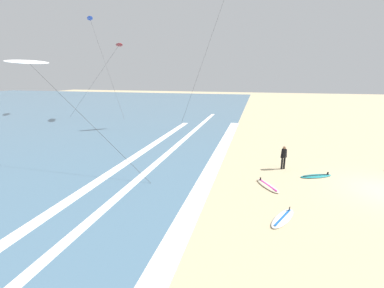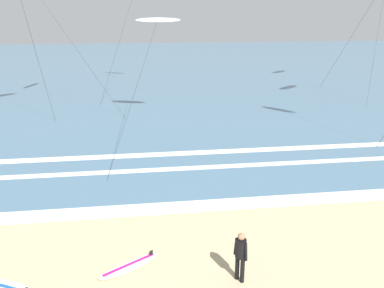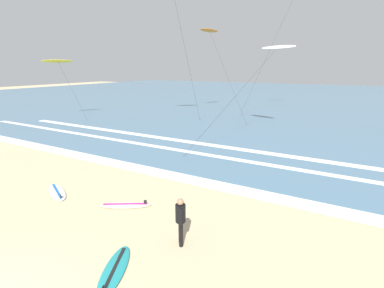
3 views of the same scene
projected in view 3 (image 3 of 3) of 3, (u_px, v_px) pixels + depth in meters
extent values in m
cube|color=slate|center=(304.00, 97.00, 51.52)|extent=(140.00, 90.00, 0.01)
cube|color=white|center=(189.00, 179.00, 13.79)|extent=(38.17, 1.02, 0.01)
cube|color=white|center=(231.00, 159.00, 16.92)|extent=(51.11, 0.52, 0.01)
cube|color=white|center=(207.00, 144.00, 20.03)|extent=(39.23, 0.69, 0.01)
cylinder|color=black|center=(181.00, 231.00, 8.75)|extent=(0.13, 0.13, 0.82)
cylinder|color=black|center=(181.00, 235.00, 8.56)|extent=(0.13, 0.13, 0.82)
cylinder|color=black|center=(180.00, 213.00, 8.46)|extent=(0.32, 0.32, 0.58)
cylinder|color=black|center=(180.00, 211.00, 8.65)|extent=(0.15, 0.16, 0.56)
cylinder|color=black|center=(181.00, 217.00, 8.29)|extent=(0.15, 0.16, 0.56)
sphere|color=#9E7051|center=(180.00, 202.00, 8.36)|extent=(0.21, 0.21, 0.21)
ellipsoid|color=teal|center=(114.00, 270.00, 7.58)|extent=(1.43, 2.16, 0.09)
cube|color=black|center=(114.00, 268.00, 7.57)|extent=(0.85, 1.66, 0.01)
ellipsoid|color=beige|center=(125.00, 205.00, 11.16)|extent=(2.11, 1.58, 0.09)
cube|color=#BF198C|center=(125.00, 204.00, 11.15)|extent=(1.59, 0.99, 0.01)
cube|color=black|center=(145.00, 202.00, 11.15)|extent=(0.11, 0.07, 0.16)
ellipsoid|color=silver|center=(57.00, 192.00, 12.34)|extent=(2.15, 1.44, 0.09)
cube|color=#1959B2|center=(57.00, 191.00, 12.33)|extent=(1.66, 0.86, 0.01)
cube|color=black|center=(61.00, 196.00, 11.67)|extent=(0.12, 0.07, 0.16)
ellipsoid|color=orange|center=(209.00, 30.00, 32.74)|extent=(1.48, 3.29, 0.43)
cylinder|color=#333333|center=(226.00, 73.00, 29.84)|extent=(7.18, 6.09, 9.73)
cylinder|color=#333333|center=(277.00, 35.00, 28.95)|extent=(6.46, 2.81, 17.57)
ellipsoid|color=yellow|center=(58.00, 61.00, 29.06)|extent=(2.02, 3.24, 0.43)
cylinder|color=#333333|center=(73.00, 91.00, 29.28)|extent=(3.25, 0.35, 6.10)
cylinder|color=#333333|center=(182.00, 34.00, 24.83)|extent=(1.10, 5.55, 16.83)
ellipsoid|color=white|center=(278.00, 47.00, 22.91)|extent=(3.28, 1.74, 0.43)
cylinder|color=#333333|center=(237.00, 94.00, 20.14)|extent=(3.13, 10.53, 7.11)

